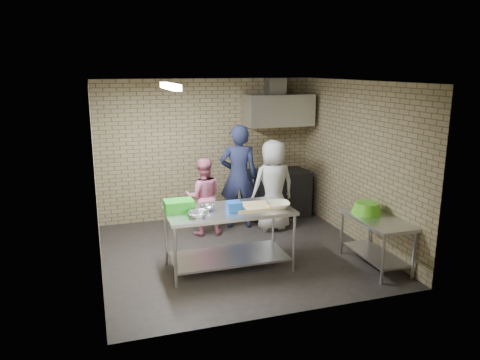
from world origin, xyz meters
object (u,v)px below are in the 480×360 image
prep_table (229,239)px  side_counter (376,242)px  woman_white (273,185)px  green_basin (367,208)px  blue_tub (234,206)px  woman_pink (203,197)px  green_crate (179,206)px  bottle_red (277,113)px  stove (277,193)px  man_navy (239,177)px

prep_table → side_counter: (2.10, -0.60, -0.08)m
woman_white → side_counter: bearing=109.3°
prep_table → green_basin: 2.14m
blue_tub → woman_pink: 1.65m
green_basin → woman_white: bearing=115.5°
green_basin → woman_white: woman_white is taller
green_crate → woman_white: woman_white is taller
green_basin → bottle_red: 3.01m
stove → bottle_red: bottle_red is taller
bottle_red → woman_white: bearing=-114.2°
side_counter → green_basin: 0.52m
stove → bottle_red: size_ratio=6.67×
prep_table → stove: bearing=52.6°
bottle_red → woman_white: bottle_red is taller
prep_table → green_basin: bearing=-9.5°
prep_table → blue_tub: bearing=-63.4°
side_counter → green_crate: green_crate is taller
green_crate → stove: bearing=40.9°
side_counter → prep_table: bearing=164.1°
side_counter → stove: (-0.45, 2.75, 0.08)m
green_basin → bottle_red: bottle_red is taller
woman_pink → blue_tub: bearing=100.0°
blue_tub → woman_white: (1.20, 1.49, -0.15)m
prep_table → man_navy: (0.69, 1.71, 0.50)m
blue_tub → man_navy: man_navy is taller
stove → green_basin: size_ratio=2.61×
bottle_red → side_counter: bearing=-82.4°
prep_table → green_crate: 0.89m
stove → bottle_red: bearing=78.2°
prep_table → blue_tub: (0.05, -0.10, 0.52)m
green_basin → bottle_red: bearing=97.9°
side_counter → blue_tub: blue_tub is taller
prep_table → man_navy: 1.91m
side_counter → man_navy: size_ratio=0.63×
prep_table → woman_pink: 1.54m
stove → woman_white: (-0.40, -0.76, 0.38)m
stove → blue_tub: 2.81m
side_counter → blue_tub: size_ratio=5.93×
prep_table → woman_pink: bearing=90.7°
bottle_red → man_navy: 1.62m
side_counter → woman_pink: 3.01m
bottle_red → blue_tub: bearing=-123.5°
blue_tub → bottle_red: (1.65, 2.49, 1.05)m
woman_white → blue_tub: bearing=47.5°
stove → green_crate: 3.15m
stove → bottle_red: (0.05, 0.24, 1.58)m
green_crate → man_navy: 2.12m
prep_table → green_basin: green_basin is taller
stove → bottle_red: 1.60m
woman_pink → woman_white: (1.27, -0.13, 0.14)m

